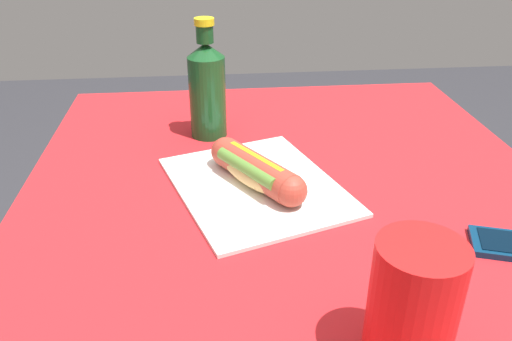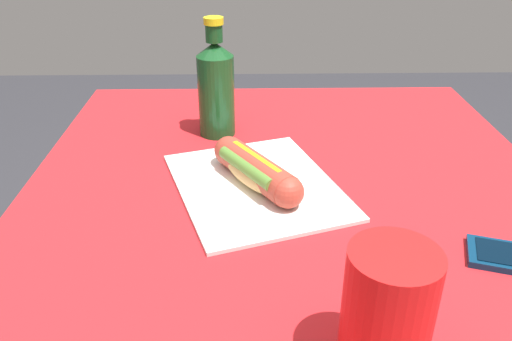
% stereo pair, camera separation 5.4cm
% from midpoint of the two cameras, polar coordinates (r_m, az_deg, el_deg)
% --- Properties ---
extents(dining_table, '(1.04, 0.84, 0.75)m').
position_cam_midpoint_polar(dining_table, '(0.86, 2.23, -12.18)').
color(dining_table, brown).
rests_on(dining_table, ground).
extents(paper_wrapper, '(0.35, 0.31, 0.01)m').
position_cam_midpoint_polar(paper_wrapper, '(0.81, -1.90, -1.72)').
color(paper_wrapper, white).
rests_on(paper_wrapper, dining_table).
extents(hot_dog, '(0.18, 0.14, 0.05)m').
position_cam_midpoint_polar(hot_dog, '(0.80, -1.98, -0.05)').
color(hot_dog, '#DBB26B').
rests_on(hot_dog, paper_wrapper).
extents(soda_bottle, '(0.07, 0.07, 0.22)m').
position_cam_midpoint_polar(soda_bottle, '(0.96, -7.01, 9.01)').
color(soda_bottle, '#14471E').
rests_on(soda_bottle, dining_table).
extents(drinking_cup, '(0.08, 0.08, 0.14)m').
position_cam_midpoint_polar(drinking_cup, '(0.51, 13.94, -14.37)').
color(drinking_cup, red).
rests_on(drinking_cup, dining_table).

